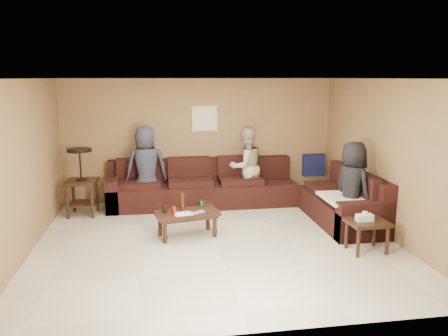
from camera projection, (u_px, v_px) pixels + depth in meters
The scene contains 10 objects.
room at pixel (216, 136), 6.45m from camera, with size 5.60×5.50×2.50m.
sectional_sofa at pixel (248, 195), 8.31m from camera, with size 4.65×2.90×0.97m.
coffee_table at pixel (187, 215), 6.99m from camera, with size 1.07×0.68×0.70m.
end_table_left at pixel (81, 181), 8.02m from camera, with size 0.59×0.59×1.25m.
side_table_right at pixel (367, 225), 6.36m from camera, with size 0.59×0.50×0.62m.
waste_bin at pixel (206, 210), 7.99m from camera, with size 0.23×0.23×0.28m, color black.
wall_art at pixel (204, 118), 8.86m from camera, with size 0.52×0.04×0.52m.
person_left at pixel (146, 168), 8.37m from camera, with size 0.80×0.52×1.63m, color #292B39.
person_middle at pixel (246, 167), 8.71m from camera, with size 0.75×0.58×1.54m, color tan.
person_right at pixel (352, 187), 7.13m from camera, with size 0.74×0.48×1.51m, color black.
Camera 1 is at (-0.86, -6.36, 2.52)m, focal length 35.00 mm.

